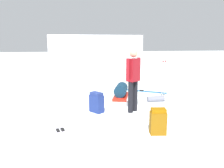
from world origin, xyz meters
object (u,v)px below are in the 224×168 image
(ski_pair_far, at_px, (141,91))
(backpack_bright, at_px, (97,102))
(skier_standing, at_px, (133,77))
(ski_pair_near, at_px, (60,131))
(gear_sled, at_px, (121,91))
(backpack_large_dark, at_px, (158,122))
(sleeping_mat_rolled, at_px, (156,99))
(ski_poles_planted_near, at_px, (164,77))

(ski_pair_far, xyz_separation_m, backpack_bright, (-1.99, -2.27, 0.26))
(skier_standing, distance_m, ski_pair_near, 2.36)
(ski_pair_near, distance_m, gear_sled, 3.22)
(skier_standing, relative_size, ski_pair_far, 0.99)
(skier_standing, distance_m, ski_pair_far, 2.76)
(backpack_large_dark, bearing_deg, gear_sled, 92.07)
(ski_pair_far, relative_size, gear_sled, 1.47)
(ski_pair_far, height_order, backpack_large_dark, backpack_large_dark)
(skier_standing, xyz_separation_m, ski_pair_near, (-1.89, -1.07, -0.94))
(backpack_large_dark, xyz_separation_m, gear_sled, (-0.11, 3.08, -0.04))
(skier_standing, bearing_deg, sleeping_mat_rolled, 40.82)
(ski_pair_near, relative_size, sleeping_mat_rolled, 3.15)
(backpack_bright, xyz_separation_m, gear_sled, (0.99, 1.41, -0.04))
(backpack_large_dark, relative_size, backpack_bright, 0.99)
(gear_sled, bearing_deg, backpack_large_dark, -87.93)
(skier_standing, bearing_deg, ski_pair_far, 67.15)
(skier_standing, distance_m, backpack_large_dark, 1.70)
(skier_standing, bearing_deg, gear_sled, 89.84)
(backpack_bright, relative_size, ski_poles_planted_near, 0.44)
(backpack_large_dark, relative_size, sleeping_mat_rolled, 1.00)
(skier_standing, distance_m, backpack_bright, 1.20)
(skier_standing, height_order, backpack_bright, skier_standing)
(backpack_bright, bearing_deg, ski_pair_near, -127.21)
(ski_pair_far, distance_m, backpack_large_dark, 4.05)
(ski_pair_near, height_order, ski_pair_far, same)
(backpack_large_dark, bearing_deg, ski_poles_planted_near, 65.35)
(ski_pair_far, distance_m, sleeping_mat_rolled, 1.52)
(sleeping_mat_rolled, bearing_deg, skier_standing, -139.18)
(ski_pair_near, distance_m, sleeping_mat_rolled, 3.48)
(ski_pair_near, height_order, sleeping_mat_rolled, sleeping_mat_rolled)
(ski_pair_near, height_order, ski_poles_planted_near, ski_poles_planted_near)
(skier_standing, xyz_separation_m, ski_pair_far, (1.01, 2.39, -0.94))
(skier_standing, height_order, ski_poles_planted_near, skier_standing)
(skier_standing, height_order, sleeping_mat_rolled, skier_standing)
(skier_standing, bearing_deg, backpack_large_dark, -85.73)
(skier_standing, height_order, ski_pair_far, skier_standing)
(backpack_large_dark, relative_size, ski_poles_planted_near, 0.44)
(backpack_large_dark, xyz_separation_m, backpack_bright, (-1.10, 1.67, 0.00))
(skier_standing, relative_size, ski_poles_planted_near, 1.35)
(ski_pair_near, height_order, gear_sled, gear_sled)
(ski_pair_near, bearing_deg, skier_standing, 29.57)
(ski_pair_near, bearing_deg, gear_sled, 54.01)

